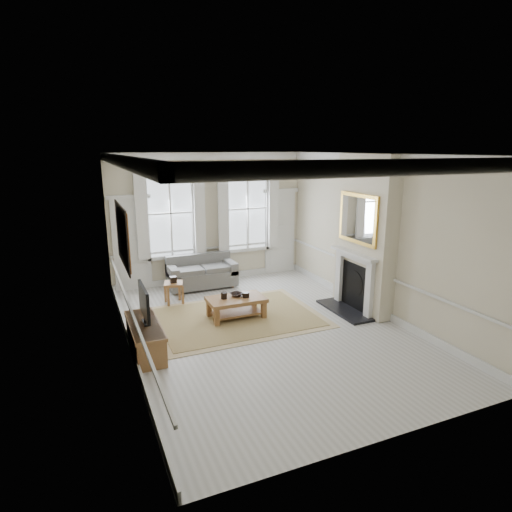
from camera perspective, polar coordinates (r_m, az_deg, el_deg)
name	(u,v)px	position (r m, az deg, el deg)	size (l,w,h in m)	color
floor	(266,329)	(8.62, 1.28, -9.75)	(7.20, 7.20, 0.00)	#B7B5AD
ceiling	(267,154)	(7.88, 1.42, 13.49)	(7.20, 7.20, 0.00)	white
back_wall	(210,218)	(11.39, -6.18, 5.05)	(5.20, 5.20, 0.00)	beige
left_wall	(123,260)	(7.42, -17.26, -0.47)	(7.20, 7.20, 0.00)	beige
right_wall	(378,235)	(9.43, 15.91, 2.67)	(7.20, 7.20, 0.00)	beige
window_left	(170,213)	(11.06, -11.36, 5.62)	(1.26, 0.20, 2.20)	#B2BCC6
window_right	(247,209)	(11.66, -1.16, 6.33)	(1.26, 0.20, 2.20)	#B2BCC6
door_left	(132,245)	(11.05, -16.25, 1.36)	(0.90, 0.08, 2.30)	silver
door_right	(280,233)	(12.20, 3.20, 3.09)	(0.90, 0.08, 2.30)	silver
painting	(122,236)	(7.64, -17.40, 2.62)	(0.05, 1.66, 1.06)	#C27221
chimney_breast	(365,234)	(9.48, 14.33, 2.83)	(0.35, 1.70, 3.38)	beige
hearth	(344,310)	(9.70, 11.70, -7.09)	(0.55, 1.50, 0.05)	black
fireplace	(354,279)	(9.58, 12.90, -2.94)	(0.21, 1.45, 1.33)	silver
mirror	(358,219)	(9.29, 13.40, 4.85)	(0.06, 1.26, 1.06)	gold
sofa	(201,274)	(11.12, -7.31, -2.36)	(1.71, 0.83, 0.83)	slate
side_table	(174,287)	(10.03, -10.93, -4.06)	(0.50, 0.50, 0.50)	brown
rug	(236,317)	(9.17, -2.64, -8.15)	(3.50, 2.60, 0.02)	#9D8551
coffee_table	(236,301)	(9.04, -2.67, -6.06)	(1.20, 0.70, 0.45)	brown
ceramic_pot_a	(224,296)	(8.96, -4.29, -5.28)	(0.13, 0.13, 0.13)	black
ceramic_pot_b	(246,295)	(9.02, -1.37, -5.19)	(0.15, 0.15, 0.11)	black
bowl	(237,294)	(9.11, -2.60, -5.15)	(0.27, 0.27, 0.07)	black
tv_stand	(145,338)	(7.88, -14.55, -10.50)	(0.48, 1.48, 0.53)	brown
tv	(144,302)	(7.64, -14.69, -5.97)	(0.08, 0.90, 0.68)	black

